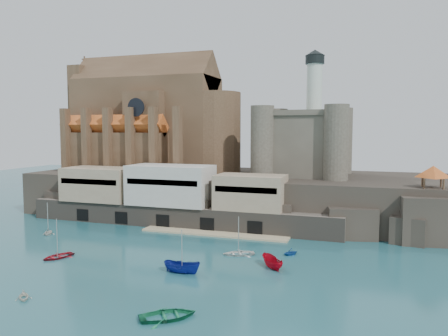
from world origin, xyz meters
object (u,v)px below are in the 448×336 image
Objects in this scene: pavilion at (433,173)px; boat_2 at (182,273)px; boat_0 at (58,258)px; boat_1 at (24,299)px; church at (152,124)px; castle_keep at (304,140)px.

pavilion is 49.67m from boat_2.
boat_0 is 1.90× the size of boat_1.
church reaches higher than boat_2.
castle_keep is at bearing -12.16° from boat_2.
pavilion is (25.92, -15.08, -5.59)m from castle_keep.
pavilion reaches higher than boat_0.
pavilion is 67.42m from boat_0.
boat_1 is at bearing 137.21° from boat_2.
boat_1 is at bearing -137.23° from pavilion.
castle_keep is (40.21, -0.78, -3.81)m from church.
church is 8.96× the size of boat_0.
church reaches higher than boat_1.
church is 8.29× the size of boat_2.
boat_1 is 0.49× the size of boat_2.
castle_keep is 59.40m from boat_0.
pavilion is at bearing 47.55° from boat_0.
church is 16.99× the size of boat_1.
boat_1 is (7.88, -15.60, 0.00)m from boat_0.
pavilion reaches higher than boat_1.
church is 52.52m from boat_0.
boat_2 is (14.30, 15.26, 0.00)m from boat_1.
pavilion is 2.31× the size of boat_1.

